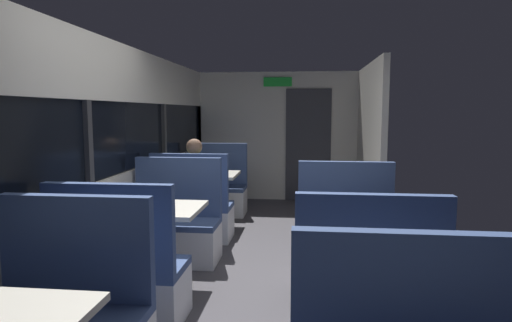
{
  "coord_description": "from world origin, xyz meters",
  "views": [
    {
      "loc": [
        0.47,
        -3.65,
        1.6
      ],
      "look_at": [
        -0.21,
        2.53,
        0.89
      ],
      "focal_mm": 30.52,
      "sensor_mm": 36.0,
      "label": 1
    }
  ],
  "objects": [
    {
      "name": "bench_far_window_facing_end",
      "position": [
        -0.89,
        1.56,
        0.33
      ],
      "size": [
        0.95,
        0.5,
        1.1
      ],
      "color": "silver",
      "rests_on": "ground_plane"
    },
    {
      "name": "carriage_end_bulkhead",
      "position": [
        0.06,
        4.19,
        1.14
      ],
      "size": [
        2.9,
        0.11,
        2.3
      ],
      "color": "beige",
      "rests_on": "ground_plane"
    },
    {
      "name": "bench_far_window_facing_entry",
      "position": [
        -0.89,
        2.96,
        0.33
      ],
      "size": [
        0.95,
        0.5,
        1.1
      ],
      "color": "silver",
      "rests_on": "ground_plane"
    },
    {
      "name": "carriage_aisle_panel_right",
      "position": [
        1.45,
        3.0,
        1.15
      ],
      "size": [
        0.08,
        2.4,
        2.3
      ],
      "primitive_type": "cube",
      "color": "beige",
      "rests_on": "ground_plane"
    },
    {
      "name": "bench_mid_window_facing_end",
      "position": [
        -0.89,
        -0.62,
        0.33
      ],
      "size": [
        0.95,
        0.5,
        1.1
      ],
      "color": "silver",
      "rests_on": "ground_plane"
    },
    {
      "name": "ground_plane",
      "position": [
        0.0,
        0.0,
        -0.01
      ],
      "size": [
        3.3,
        9.2,
        0.02
      ],
      "primitive_type": "cube",
      "color": "#423F44"
    },
    {
      "name": "seated_passenger",
      "position": [
        -0.89,
        1.63,
        0.54
      ],
      "size": [
        0.47,
        0.55,
        1.26
      ],
      "color": "#26262D",
      "rests_on": "ground_plane"
    },
    {
      "name": "dining_table_far_window",
      "position": [
        -0.89,
        2.26,
        0.64
      ],
      "size": [
        0.9,
        0.7,
        0.74
      ],
      "color": "#9E9EA3",
      "rests_on": "ground_plane"
    },
    {
      "name": "dining_table_rear_aisle",
      "position": [
        0.89,
        -0.12,
        0.64
      ],
      "size": [
        0.9,
        0.7,
        0.74
      ],
      "color": "#9E9EA3",
      "rests_on": "ground_plane"
    },
    {
      "name": "dining_table_mid_window",
      "position": [
        -0.89,
        0.08,
        0.64
      ],
      "size": [
        0.9,
        0.7,
        0.74
      ],
      "color": "#9E9EA3",
      "rests_on": "ground_plane"
    },
    {
      "name": "carriage_window_panel_left",
      "position": [
        -1.45,
        0.0,
        1.11
      ],
      "size": [
        0.09,
        8.48,
        2.3
      ],
      "color": "beige",
      "rests_on": "ground_plane"
    },
    {
      "name": "bench_mid_window_facing_entry",
      "position": [
        -0.89,
        0.78,
        0.33
      ],
      "size": [
        0.95,
        0.5,
        1.1
      ],
      "color": "silver",
      "rests_on": "ground_plane"
    },
    {
      "name": "bench_rear_aisle_facing_entry",
      "position": [
        0.89,
        0.58,
        0.33
      ],
      "size": [
        0.95,
        0.5,
        1.1
      ],
      "color": "silver",
      "rests_on": "ground_plane"
    },
    {
      "name": "bench_rear_aisle_facing_end",
      "position": [
        0.89,
        -0.82,
        0.33
      ],
      "size": [
        0.95,
        0.5,
        1.1
      ],
      "color": "silver",
      "rests_on": "ground_plane"
    }
  ]
}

